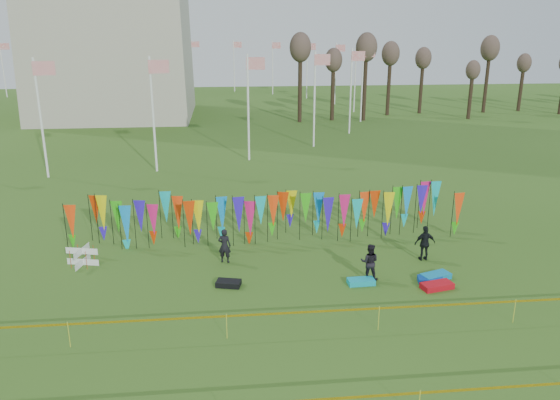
{
  "coord_description": "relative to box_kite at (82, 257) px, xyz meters",
  "views": [
    {
      "loc": [
        -1.85,
        -17.68,
        9.77
      ],
      "look_at": [
        0.59,
        6.0,
        2.27
      ],
      "focal_mm": 35.0,
      "sensor_mm": 36.0,
      "label": 1
    }
  ],
  "objects": [
    {
      "name": "kite_bag_teal",
      "position": [
        14.66,
        -2.86,
        -0.29
      ],
      "size": [
        1.33,
        0.94,
        0.23
      ],
      "primitive_type": "cube",
      "rotation": [
        0.0,
        0.0,
        0.34
      ],
      "color": "#0D84BC",
      "rests_on": "ground"
    },
    {
      "name": "box_kite",
      "position": [
        0.0,
        0.0,
        0.0
      ],
      "size": [
        0.73,
        0.73,
        0.81
      ],
      "rotation": [
        0.0,
        0.0,
        -0.23
      ],
      "color": "#B7270D",
      "rests_on": "ground"
    },
    {
      "name": "kite_bag_black",
      "position": [
        6.23,
        -2.64,
        -0.3
      ],
      "size": [
        1.06,
        0.77,
        0.22
      ],
      "primitive_type": "cube",
      "rotation": [
        0.0,
        0.0,
        -0.25
      ],
      "color": "black",
      "rests_on": "ground"
    },
    {
      "name": "ground",
      "position": [
        8.1,
        -4.7,
        -0.41
      ],
      "size": [
        160.0,
        160.0,
        0.0
      ],
      "primitive_type": "plane",
      "color": "#2F5417",
      "rests_on": "ground"
    },
    {
      "name": "person_left",
      "position": [
        6.11,
        -0.3,
        0.36
      ],
      "size": [
        0.64,
        0.53,
        1.54
      ],
      "primitive_type": "imported",
      "rotation": [
        0.0,
        0.0,
        2.9
      ],
      "color": "black",
      "rests_on": "ground"
    },
    {
      "name": "flagpole_ring",
      "position": [
        -5.9,
        43.3,
        3.59
      ],
      "size": [
        57.4,
        56.16,
        8.0
      ],
      "color": "white",
      "rests_on": "ground"
    },
    {
      "name": "tree_line",
      "position": [
        40.1,
        39.3,
        5.76
      ],
      "size": [
        53.92,
        1.92,
        7.84
      ],
      "color": "#332719",
      "rests_on": "ground"
    },
    {
      "name": "person_right",
      "position": [
        14.85,
        -0.94,
        0.39
      ],
      "size": [
        0.95,
        0.56,
        1.58
      ],
      "primitive_type": "imported",
      "rotation": [
        0.0,
        0.0,
        3.18
      ],
      "color": "black",
      "rests_on": "ground"
    },
    {
      "name": "person_mid",
      "position": [
        11.93,
        -2.61,
        0.36
      ],
      "size": [
        0.85,
        0.67,
        1.53
      ],
      "primitive_type": "imported",
      "rotation": [
        0.0,
        0.0,
        2.81
      ],
      "color": "black",
      "rests_on": "ground"
    },
    {
      "name": "kite_bag_blue",
      "position": [
        14.33,
        -3.15,
        -0.3
      ],
      "size": [
        1.07,
        0.71,
        0.21
      ],
      "primitive_type": "cube",
      "rotation": [
        0.0,
        0.0,
        -0.21
      ],
      "color": "#09399C",
      "rests_on": "ground"
    },
    {
      "name": "banner_row",
      "position": [
        8.38,
        2.21,
        1.04
      ],
      "size": [
        18.64,
        0.64,
        2.33
      ],
      "color": "black",
      "rests_on": "ground"
    },
    {
      "name": "kite_bag_red",
      "position": [
        14.39,
        -3.7,
        -0.29
      ],
      "size": [
        1.35,
        0.84,
        0.23
      ],
      "primitive_type": "cube",
      "rotation": [
        0.0,
        0.0,
        0.23
      ],
      "color": "red",
      "rests_on": "ground"
    },
    {
      "name": "caution_tape_near",
      "position": [
        7.88,
        -6.48,
        0.37
      ],
      "size": [
        26.0,
        0.02,
        0.9
      ],
      "color": "#DDB404",
      "rests_on": "ground"
    },
    {
      "name": "kite_bag_turquoise",
      "position": [
        11.51,
        -3.01,
        -0.3
      ],
      "size": [
        1.09,
        0.58,
        0.21
      ],
      "primitive_type": "cube",
      "rotation": [
        0.0,
        0.0,
        0.04
      ],
      "color": "#0DAAC3",
      "rests_on": "ground"
    }
  ]
}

